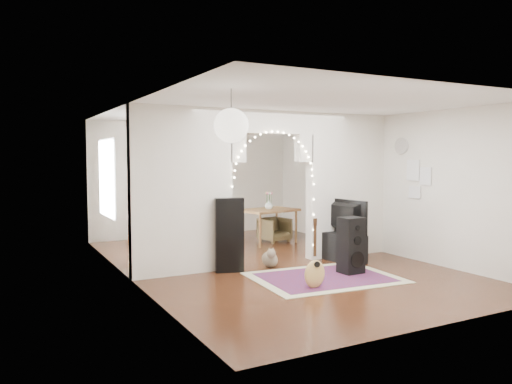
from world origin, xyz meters
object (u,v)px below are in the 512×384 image
acoustic_guitar (315,263)px  bookcase (164,205)px  dining_chair_left (206,241)px  dining_chair_right (275,230)px  dining_table (269,212)px  media_console (340,247)px  floor_speaker (351,246)px

acoustic_guitar → bookcase: (-0.56, 5.26, 0.40)m
bookcase → dining_chair_left: bookcase is taller
acoustic_guitar → dining_chair_right: bearing=86.4°
dining_table → dining_chair_right: (0.21, 0.10, -0.41)m
dining_chair_left → dining_chair_right: 2.00m
bookcase → dining_table: size_ratio=1.17×
media_console → dining_chair_left: 2.59m
media_console → dining_table: bearing=91.5°
acoustic_guitar → media_console: (1.54, 1.40, -0.13)m
media_console → dining_table: (-0.26, 2.21, 0.43)m
bookcase → dining_table: bookcase is taller
bookcase → floor_speaker: bearing=-50.5°
dining_table → bookcase: bearing=126.5°
bookcase → dining_table: 2.48m
bookcase → dining_chair_right: (2.05, -1.55, -0.51)m
bookcase → dining_table: bearing=-21.1°
floor_speaker → bookcase: bearing=106.5°
bookcase → dining_chair_right: 2.62m
floor_speaker → dining_chair_right: size_ratio=1.55×
dining_table → dining_chair_left: (-1.70, -0.50, -0.42)m
acoustic_guitar → dining_table: acoustic_guitar is taller
floor_speaker → dining_table: size_ratio=0.69×
media_console → dining_chair_right: size_ratio=1.68×
dining_table → dining_chair_left: dining_table is taller
dining_chair_left → media_console: bearing=-33.0°
acoustic_guitar → dining_table: (1.28, 3.61, 0.31)m
acoustic_guitar → bookcase: 5.31m
media_console → bookcase: size_ratio=0.64×
dining_table → dining_chair_left: bearing=-175.0°
floor_speaker → dining_chair_left: size_ratio=1.63×
floor_speaker → media_console: 1.06m
floor_speaker → media_console: bearing=59.7°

